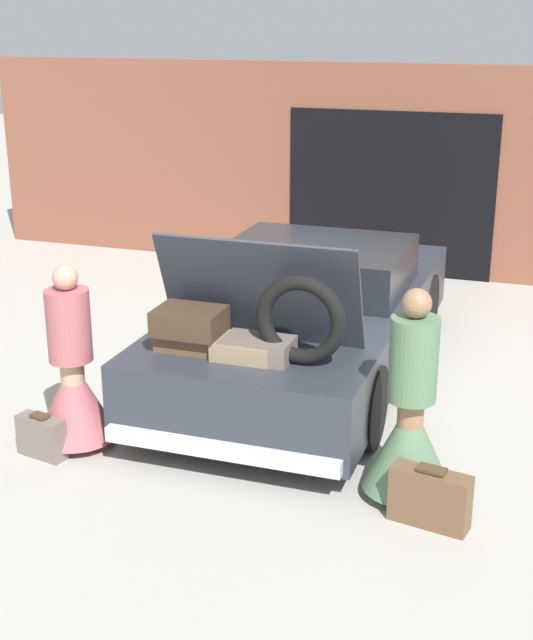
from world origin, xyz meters
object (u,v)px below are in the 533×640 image
at_px(person_left, 73,383).
at_px(suitcase_beside_left_person, 42,437).
at_px(car, 308,317).
at_px(person_right, 410,426).
at_px(suitcase_beside_right_person, 430,498).

height_order(person_left, suitcase_beside_left_person, person_left).
height_order(car, suitcase_beside_left_person, car).
xyz_separation_m(person_right, suitcase_beside_left_person, (-2.90, -0.32, -0.40)).
xyz_separation_m(person_left, suitcase_beside_left_person, (-0.15, -0.29, -0.37)).
bearing_deg(person_right, suitcase_beside_right_person, -156.38).
distance_m(car, person_right, 2.49).
distance_m(car, suitcase_beside_right_person, 2.91).
bearing_deg(suitcase_beside_right_person, car, 123.56).
bearing_deg(suitcase_beside_left_person, person_left, 62.44).
bearing_deg(suitcase_beside_left_person, person_right, 6.37).
relative_size(person_right, suitcase_beside_left_person, 3.64).
distance_m(person_left, suitcase_beside_left_person, 0.49).
bearing_deg(suitcase_beside_right_person, suitcase_beside_left_person, 179.87).
bearing_deg(person_left, car, 159.19).
relative_size(car, person_right, 2.94).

